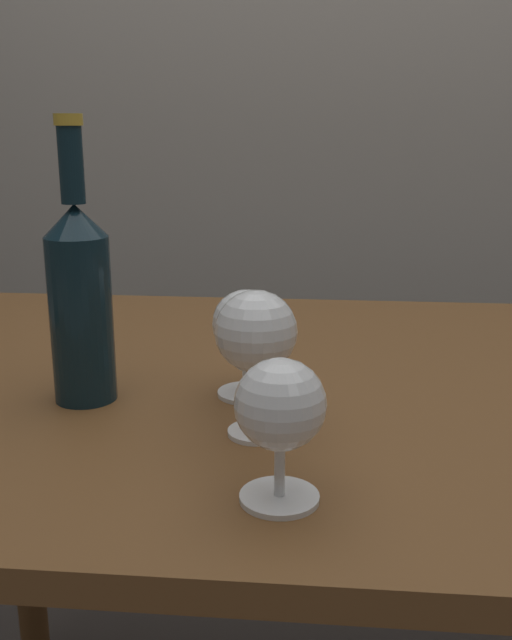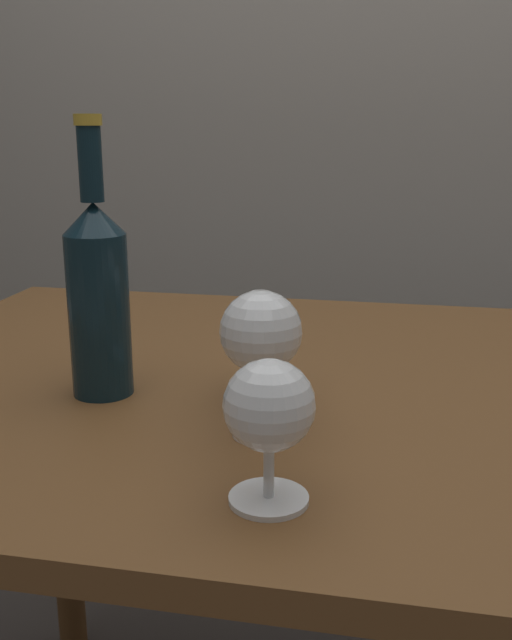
{
  "view_description": "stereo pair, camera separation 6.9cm",
  "coord_description": "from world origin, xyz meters",
  "px_view_note": "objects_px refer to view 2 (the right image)",
  "views": [
    {
      "loc": [
        -0.06,
        -0.83,
        1.06
      ],
      "look_at": [
        -0.12,
        -0.17,
        0.87
      ],
      "focal_mm": 40.11,
      "sensor_mm": 36.0,
      "label": 1
    },
    {
      "loc": [
        0.0,
        -0.82,
        1.06
      ],
      "look_at": [
        -0.12,
        -0.17,
        0.87
      ],
      "focal_mm": 40.11,
      "sensor_mm": 36.0,
      "label": 2
    }
  ],
  "objects_px": {
    "wine_glass_port": "(256,336)",
    "wine_bottle": "(94,293)",
    "wine_glass_white": "(256,325)",
    "wine_glass_rose": "(263,409)"
  },
  "relations": [
    {
      "from": "wine_glass_port",
      "to": "wine_bottle",
      "type": "bearing_deg",
      "value": 158.33
    },
    {
      "from": "wine_glass_white",
      "to": "wine_bottle",
      "type": "height_order",
      "value": "wine_bottle"
    },
    {
      "from": "wine_glass_rose",
      "to": "wine_glass_port",
      "type": "distance_m",
      "value": 0.13
    },
    {
      "from": "wine_glass_port",
      "to": "wine_glass_white",
      "type": "bearing_deg",
      "value": 101.1
    },
    {
      "from": "wine_glass_rose",
      "to": "wine_glass_white",
      "type": "height_order",
      "value": "wine_glass_white"
    },
    {
      "from": "wine_bottle",
      "to": "wine_glass_port",
      "type": "bearing_deg",
      "value": -21.67
    },
    {
      "from": "wine_glass_rose",
      "to": "wine_bottle",
      "type": "relative_size",
      "value": 0.39
    },
    {
      "from": "wine_glass_rose",
      "to": "wine_glass_white",
      "type": "distance_m",
      "value": 0.24
    },
    {
      "from": "wine_glass_rose",
      "to": "wine_glass_white",
      "type": "relative_size",
      "value": 0.99
    },
    {
      "from": "wine_glass_rose",
      "to": "wine_glass_port",
      "type": "bearing_deg",
      "value": 103.72
    }
  ]
}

